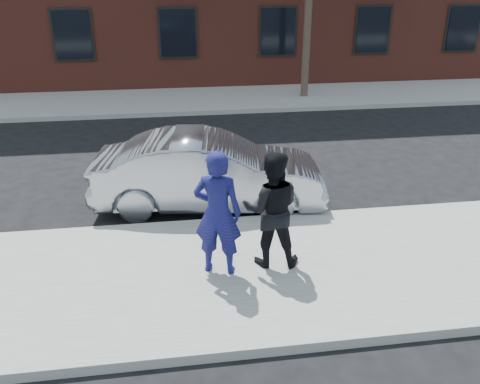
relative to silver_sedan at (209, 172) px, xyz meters
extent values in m
plane|color=black|center=(-0.26, -2.47, -0.74)|extent=(100.00, 100.00, 0.00)
cube|color=gray|center=(-0.26, -2.72, -0.67)|extent=(50.00, 3.50, 0.15)
cube|color=#999691|center=(-0.26, -0.92, -0.67)|extent=(50.00, 0.10, 0.15)
cube|color=gray|center=(-0.26, 8.78, -0.67)|extent=(50.00, 3.50, 0.15)
cube|color=#999691|center=(-0.26, 6.98, -0.67)|extent=(50.00, 0.10, 0.15)
cube|color=black|center=(3.64, 10.47, 1.46)|extent=(1.30, 0.06, 1.70)
cube|color=black|center=(11.24, 10.47, 1.46)|extent=(1.30, 0.06, 1.70)
cylinder|color=#35271F|center=(4.24, 8.53, 1.51)|extent=(0.26, 0.26, 4.20)
imported|color=#999BA3|center=(0.00, 0.00, 0.00)|extent=(4.66, 2.09, 1.48)
imported|color=navy|center=(-0.10, -2.63, 0.38)|extent=(0.81, 0.65, 1.95)
cube|color=black|center=(-0.09, -2.40, 0.64)|extent=(0.10, 0.14, 0.08)
imported|color=black|center=(0.73, -2.51, 0.33)|extent=(1.00, 0.83, 1.84)
cube|color=black|center=(0.61, -2.31, 0.45)|extent=(0.07, 0.14, 0.06)
camera|label=1|loc=(-0.75, -9.28, 3.67)|focal=38.00mm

